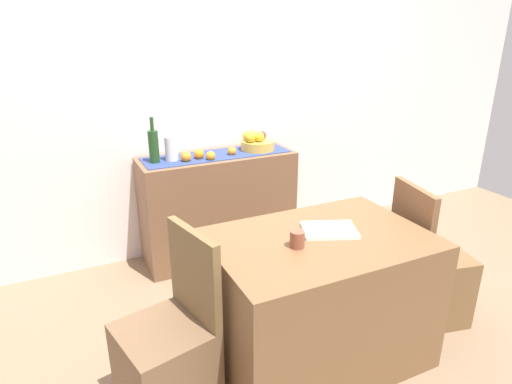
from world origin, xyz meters
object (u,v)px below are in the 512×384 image
fruit_bowl (258,145)px  chair_near_window (169,360)px  dining_table (317,298)px  open_book (329,230)px  sideboard_console (219,207)px  coffee_cup (297,239)px  wine_bottle (154,146)px  ceramic_vase (171,149)px  chair_by_corner (427,279)px

fruit_bowl → chair_near_window: (-1.12, -1.34, -0.62)m
dining_table → open_book: open_book is taller
sideboard_console → coffee_cup: bearing=-94.5°
fruit_bowl → wine_bottle: size_ratio=0.81×
ceramic_vase → open_book: ceramic_vase is taller
ceramic_vase → coffee_cup: size_ratio=2.12×
open_book → coffee_cup: bearing=-140.7°
wine_bottle → coffee_cup: (0.37, -1.38, -0.19)m
ceramic_vase → dining_table: (0.41, -1.34, -0.57)m
ceramic_vase → coffee_cup: (0.24, -1.38, -0.15)m
ceramic_vase → chair_near_window: ceramic_vase is taller
ceramic_vase → chair_by_corner: (1.23, -1.34, -0.67)m
fruit_bowl → open_book: bearing=-99.1°
wine_bottle → coffee_cup: wine_bottle is taller
sideboard_console → chair_by_corner: bearing=-56.5°
fruit_bowl → dining_table: 1.47m
chair_near_window → chair_by_corner: bearing=-0.0°
dining_table → chair_by_corner: bearing=0.2°
wine_bottle → chair_by_corner: 2.04m
ceramic_vase → open_book: 1.41m
fruit_bowl → coffee_cup: fruit_bowl is taller
sideboard_console → chair_near_window: bearing=-120.0°
ceramic_vase → coffee_cup: 1.41m
open_book → ceramic_vase: bearing=132.3°
sideboard_console → chair_near_window: size_ratio=1.33×
ceramic_vase → sideboard_console: bearing=0.0°
dining_table → coffee_cup: 0.45m
ceramic_vase → chair_near_window: (-0.42, -1.34, -0.67)m
chair_near_window → open_book: bearing=2.0°
sideboard_console → coffee_cup: size_ratio=13.99×
dining_table → coffee_cup: (-0.17, -0.04, 0.41)m
open_book → coffee_cup: (-0.24, -0.08, 0.03)m
open_book → dining_table: bearing=-133.6°
fruit_bowl → coffee_cup: (-0.45, -1.38, -0.10)m
wine_bottle → ceramic_vase: wine_bottle is taller
fruit_bowl → ceramic_vase: size_ratio=1.48×
open_book → chair_near_window: (-0.91, -0.03, -0.48)m
fruit_bowl → dining_table: fruit_bowl is taller
ceramic_vase → chair_by_corner: ceramic_vase is taller
chair_near_window → ceramic_vase: bearing=72.4°
dining_table → open_book: 0.39m
fruit_bowl → dining_table: (-0.29, -1.34, -0.52)m
sideboard_console → ceramic_vase: (-0.35, 0.00, 0.51)m
fruit_bowl → wine_bottle: wine_bottle is taller
dining_table → chair_near_window: (-0.83, 0.00, -0.10)m
sideboard_console → ceramic_vase: ceramic_vase is taller
wine_bottle → chair_by_corner: bearing=-44.6°
dining_table → coffee_cup: bearing=-166.3°
chair_by_corner → fruit_bowl: bearing=112.0°
chair_near_window → sideboard_console: bearing=60.0°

